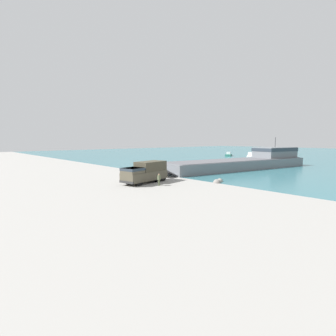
# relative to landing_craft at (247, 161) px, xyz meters

# --- Properties ---
(ground_plane) EXTENTS (240.00, 240.00, 0.00)m
(ground_plane) POSITION_rel_landing_craft_xyz_m (-2.74, -25.63, -1.60)
(ground_plane) COLOR gray
(water_surface) EXTENTS (240.00, 180.00, 0.01)m
(water_surface) POSITION_rel_landing_craft_xyz_m (-2.74, 68.76, -1.59)
(water_surface) COLOR #336B75
(water_surface) RESTS_ON ground_plane
(landing_craft) EXTENTS (13.86, 40.53, 6.90)m
(landing_craft) POSITION_rel_landing_craft_xyz_m (0.00, 0.00, 0.00)
(landing_craft) COLOR slate
(landing_craft) RESTS_ON ground_plane
(military_truck) EXTENTS (3.97, 7.98, 3.10)m
(military_truck) POSITION_rel_landing_craft_xyz_m (0.48, -28.78, 0.01)
(military_truck) COLOR #4C4738
(military_truck) RESTS_ON ground_plane
(soldier_on_ramp) EXTENTS (0.34, 0.48, 1.67)m
(soldier_on_ramp) POSITION_rel_landing_craft_xyz_m (3.76, -28.91, -0.63)
(soldier_on_ramp) COLOR #566042
(soldier_on_ramp) RESTS_ON ground_plane
(moored_boat_a) EXTENTS (4.56, 6.35, 2.22)m
(moored_boat_a) POSITION_rel_landing_craft_xyz_m (-14.23, 25.31, -0.86)
(moored_boat_a) COLOR white
(moored_boat_a) RESTS_ON ground_plane
(moored_boat_b) EXTENTS (4.76, 6.38, 1.51)m
(moored_boat_b) POSITION_rel_landing_craft_xyz_m (-28.00, 33.16, -1.10)
(moored_boat_b) COLOR #2D7060
(moored_boat_b) RESTS_ON ground_plane
(moored_boat_c) EXTENTS (5.03, 7.76, 1.40)m
(moored_boat_c) POSITION_rel_landing_craft_xyz_m (-11.03, 29.34, -1.13)
(moored_boat_c) COLOR #2D7060
(moored_boat_c) RESTS_ON ground_plane
(shoreline_rock_a) EXTENTS (0.98, 0.98, 0.98)m
(shoreline_rock_a) POSITION_rel_landing_craft_xyz_m (7.27, -19.77, -1.60)
(shoreline_rock_a) COLOR gray
(shoreline_rock_a) RESTS_ON ground_plane
(shoreline_rock_b) EXTENTS (0.65, 0.65, 0.65)m
(shoreline_rock_b) POSITION_rel_landing_craft_xyz_m (-10.94, -20.97, -1.60)
(shoreline_rock_b) COLOR gray
(shoreline_rock_b) RESTS_ON ground_plane
(shoreline_rock_c) EXTENTS (1.13, 1.13, 1.13)m
(shoreline_rock_c) POSITION_rel_landing_craft_xyz_m (-5.63, -22.10, -1.60)
(shoreline_rock_c) COLOR gray
(shoreline_rock_c) RESTS_ON ground_plane
(shoreline_rock_d) EXTENTS (1.13, 1.13, 1.13)m
(shoreline_rock_d) POSITION_rel_landing_craft_xyz_m (7.74, -21.07, -1.60)
(shoreline_rock_d) COLOR gray
(shoreline_rock_d) RESTS_ON ground_plane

